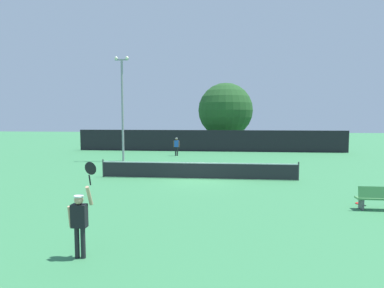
{
  "coord_description": "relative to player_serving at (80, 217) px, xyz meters",
  "views": [
    {
      "loc": [
        1.45,
        -18.53,
        3.57
      ],
      "look_at": [
        -0.65,
        3.08,
        1.79
      ],
      "focal_mm": 29.98,
      "sensor_mm": 36.0,
      "label": 1
    }
  ],
  "objects": [
    {
      "name": "ground_plane",
      "position": [
        2.14,
        10.92,
        -1.07
      ],
      "size": [
        120.0,
        120.0,
        0.0
      ],
      "primitive_type": "plane",
      "color": "#387F4C"
    },
    {
      "name": "tennis_net",
      "position": [
        2.14,
        10.92,
        -0.56
      ],
      "size": [
        11.57,
        0.08,
        1.07
      ],
      "color": "#232328",
      "rests_on": "ground"
    },
    {
      "name": "perimeter_fence",
      "position": [
        2.14,
        26.36,
        0.06
      ],
      "size": [
        28.48,
        0.12,
        2.26
      ],
      "primitive_type": "cube",
      "color": "black",
      "rests_on": "ground"
    },
    {
      "name": "player_serving",
      "position": [
        0.0,
        0.0,
        0.0
      ],
      "size": [
        0.68,
        0.39,
        2.46
      ],
      "color": "black",
      "rests_on": "ground"
    },
    {
      "name": "player_receiving",
      "position": [
        -0.76,
        22.08,
        -0.04
      ],
      "size": [
        0.57,
        0.25,
        1.68
      ],
      "rotation": [
        0.0,
        0.0,
        3.14
      ],
      "color": "blue",
      "rests_on": "ground"
    },
    {
      "name": "tennis_ball",
      "position": [
        2.02,
        13.12,
        -1.04
      ],
      "size": [
        0.07,
        0.07,
        0.07
      ],
      "primitive_type": "sphere",
      "color": "#CCE033",
      "rests_on": "ground"
    },
    {
      "name": "spare_racket",
      "position": [
        9.25,
        6.03,
        -1.05
      ],
      "size": [
        0.28,
        0.52,
        0.04
      ],
      "color": "black",
      "rests_on": "ground"
    },
    {
      "name": "courtside_bench",
      "position": [
        9.69,
        5.17,
        -0.59
      ],
      "size": [
        1.8,
        0.44,
        0.95
      ],
      "color": "#478C4C",
      "rests_on": "ground"
    },
    {
      "name": "light_pole",
      "position": [
        -4.62,
        18.07,
        3.75
      ],
      "size": [
        1.18,
        0.28,
        8.52
      ],
      "color": "gray",
      "rests_on": "ground"
    },
    {
      "name": "large_tree",
      "position": [
        3.87,
        31.2,
        3.38
      ],
      "size": [
        6.52,
        6.52,
        7.72
      ],
      "color": "brown",
      "rests_on": "ground"
    },
    {
      "name": "parked_car_near",
      "position": [
        -1.06,
        33.59,
        -0.3
      ],
      "size": [
        2.4,
        4.4,
        1.69
      ],
      "rotation": [
        0.0,
        0.0,
        -0.12
      ],
      "color": "white",
      "rests_on": "ground"
    }
  ]
}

